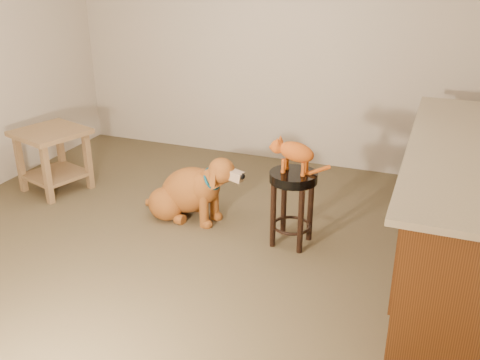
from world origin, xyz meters
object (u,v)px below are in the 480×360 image
at_px(wood_stool, 446,154).
at_px(side_table, 53,151).
at_px(padded_stool, 293,194).
at_px(tabby_kitten, 293,152).
at_px(golden_retriever, 189,192).

relative_size(wood_stool, side_table, 1.04).
bearing_deg(padded_stool, side_table, 175.73).
bearing_deg(tabby_kitten, golden_retriever, 177.90).
bearing_deg(side_table, golden_retriever, -2.76).
relative_size(golden_retriever, tabby_kitten, 2.13).
bearing_deg(wood_stool, side_table, -159.70).
height_order(padded_stool, wood_stool, wood_stool).
xyz_separation_m(padded_stool, golden_retriever, (-0.94, 0.11, -0.18)).
distance_m(padded_stool, side_table, 2.42).
distance_m(padded_stool, wood_stool, 1.82).
bearing_deg(tabby_kitten, padded_stool, -5.72).
xyz_separation_m(side_table, tabby_kitten, (2.40, -0.18, 0.36)).
relative_size(padded_stool, golden_retriever, 0.59).
distance_m(side_table, golden_retriever, 1.48).
distance_m(golden_retriever, tabby_kitten, 1.07).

